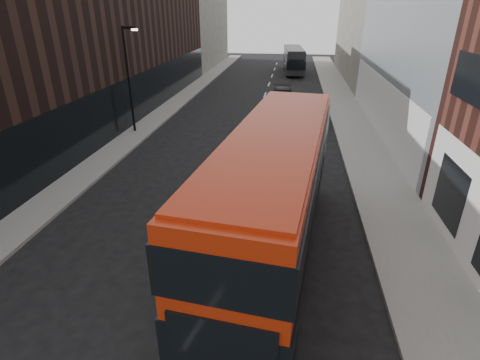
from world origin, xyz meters
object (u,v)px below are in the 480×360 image
at_px(grey_bus, 294,59).
at_px(car_b, 311,116).
at_px(car_c, 282,97).
at_px(street_lamp, 129,73).
at_px(red_bus, 275,192).
at_px(car_a, 272,124).

xyz_separation_m(grey_bus, car_b, (1.62, -25.35, -0.99)).
bearing_deg(car_b, car_c, 117.65).
distance_m(street_lamp, car_b, 13.46).
distance_m(red_bus, car_b, 17.35).
relative_size(red_bus, grey_bus, 1.18).
distance_m(car_a, car_b, 3.68).
distance_m(red_bus, car_c, 23.51).
height_order(street_lamp, red_bus, street_lamp).
xyz_separation_m(grey_bus, car_c, (-0.76, -19.06, -1.01)).
height_order(grey_bus, car_b, grey_bus).
xyz_separation_m(red_bus, car_c, (-0.50, 23.43, -1.92)).
relative_size(red_bus, car_b, 2.59).
height_order(street_lamp, car_c, street_lamp).
relative_size(car_b, car_c, 0.90).
bearing_deg(street_lamp, grey_bus, 69.36).
bearing_deg(car_a, car_c, 92.45).
relative_size(street_lamp, car_b, 1.49).
relative_size(red_bus, car_a, 3.10).
xyz_separation_m(street_lamp, car_c, (10.14, 9.88, -3.43)).
xyz_separation_m(car_b, car_c, (-2.38, 6.29, -0.02)).
bearing_deg(grey_bus, car_b, -90.68).
distance_m(car_b, car_c, 6.73).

